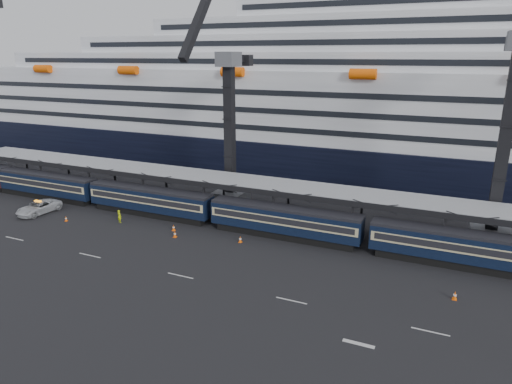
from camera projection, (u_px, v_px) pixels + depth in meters
ground at (325, 286)px, 44.47m from camera, size 260.00×260.00×0.00m
lane_markings at (405, 334)px, 36.71m from camera, size 111.00×4.27×0.02m
train at (311, 224)px, 54.39m from camera, size 133.05×3.00×4.05m
canopy at (358, 196)px, 55.19m from camera, size 130.00×6.25×5.53m
cruise_ship at (393, 109)px, 81.52m from camera, size 214.09×28.84×34.00m
crane_dark_near at (228, 125)px, 65.09m from camera, size 4.50×17.75×35.08m
crane_dark_mid at (506, 133)px, 50.11m from camera, size 4.50×18.24×39.64m
pickup_truck at (39, 207)px, 64.51m from camera, size 3.36×6.49×1.75m
worker at (119, 216)px, 60.98m from camera, size 0.73×0.57×1.75m
traffic_cone_a at (66, 219)px, 61.60m from camera, size 0.37×0.37×0.74m
traffic_cone_b at (174, 228)px, 58.28m from camera, size 0.41×0.41×0.83m
traffic_cone_c at (175, 234)px, 56.15m from camera, size 0.43×0.43×0.85m
traffic_cone_d at (240, 239)px, 54.62m from camera, size 0.41×0.41×0.83m
traffic_cone_e at (455, 295)px, 41.84m from camera, size 0.43×0.43×0.86m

